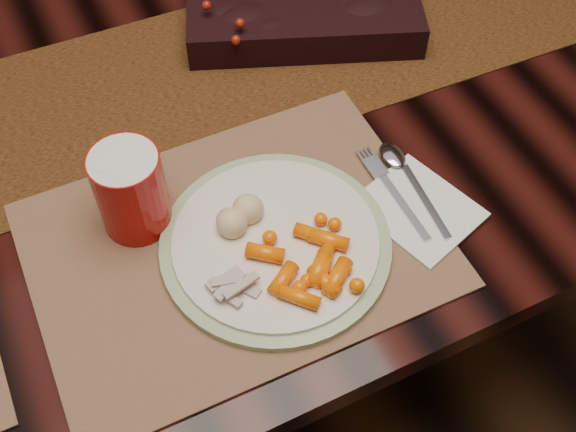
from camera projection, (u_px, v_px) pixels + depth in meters
name	position (u px, v px, depth m)	size (l,w,h in m)	color
floor	(232.00, 329.00, 1.66)	(5.00, 5.00, 0.00)	black
dining_table	(219.00, 237.00, 1.36)	(1.80, 1.00, 0.75)	black
table_runner	(161.00, 90.00, 1.05)	(1.58, 0.33, 0.00)	black
centerpiece	(303.00, 7.00, 1.11)	(0.35, 0.18, 0.07)	black
placemat_main	(235.00, 245.00, 0.89)	(0.49, 0.36, 0.00)	#865E43
dinner_plate	(276.00, 243.00, 0.88)	(0.28, 0.28, 0.02)	silver
baby_carrots	(311.00, 265.00, 0.84)	(0.11, 0.09, 0.02)	#FF6902
mashed_potatoes	(239.00, 205.00, 0.88)	(0.07, 0.06, 0.04)	tan
turkey_shreds	(230.00, 283.00, 0.83)	(0.07, 0.06, 0.02)	tan
napkin	(418.00, 209.00, 0.92)	(0.12, 0.14, 0.00)	white
fork	(397.00, 196.00, 0.93)	(0.02, 0.15, 0.00)	#A9A7C7
spoon	(415.00, 186.00, 0.93)	(0.03, 0.16, 0.00)	silver
red_cup	(131.00, 191.00, 0.86)	(0.09, 0.09, 0.12)	#AB0E0B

